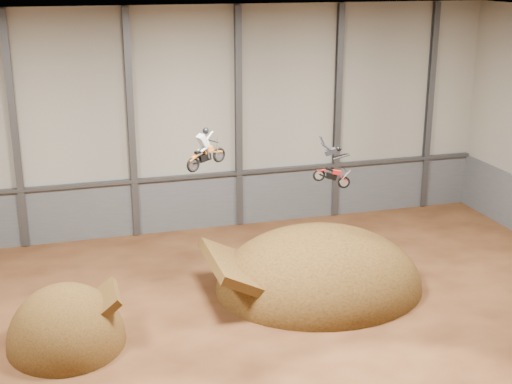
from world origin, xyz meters
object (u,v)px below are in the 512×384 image
takeoff_ramp (67,342)px  fmx_rider_a (207,146)px  landing_ramp (319,287)px  fmx_rider_b (330,163)px

takeoff_ramp → fmx_rider_a: (7.25, 3.00, 7.88)m
takeoff_ramp → landing_ramp: bearing=9.8°
takeoff_ramp → fmx_rider_a: bearing=22.5°
takeoff_ramp → fmx_rider_a: size_ratio=2.60×
fmx_rider_a → fmx_rider_b: 6.03m
landing_ramp → fmx_rider_b: fmx_rider_b is taller
takeoff_ramp → fmx_rider_a: 11.12m
landing_ramp → fmx_rider_a: (-5.71, 0.77, 7.88)m
landing_ramp → fmx_rider_b: (0.00, -0.99, 7.05)m
takeoff_ramp → fmx_rider_b: size_ratio=2.38×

